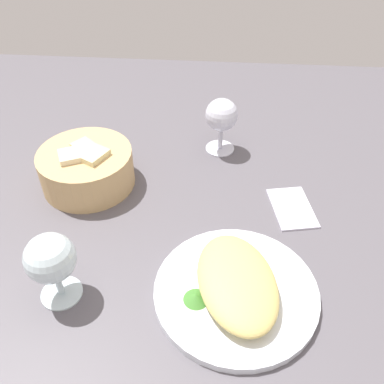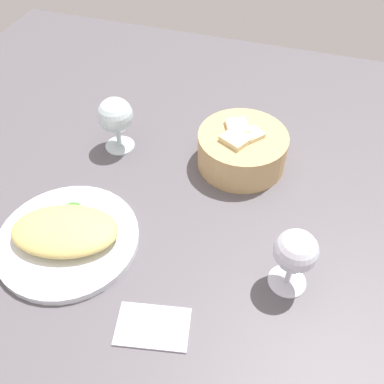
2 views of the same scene
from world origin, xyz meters
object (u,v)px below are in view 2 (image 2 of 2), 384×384
object	(u,v)px
plate	(68,240)
wine_glass_far	(115,117)
wine_glass_near	(295,254)
bread_basket	(242,149)
folded_napkin	(153,326)

from	to	relation	value
plate	wine_glass_far	bearing A→B (deg)	94.20
wine_glass_near	wine_glass_far	xyz separation A→B (cm)	(-39.82, 22.76, -0.18)
bread_basket	plate	bearing A→B (deg)	-129.73
plate	wine_glass_near	distance (cm)	38.75
wine_glass_far	bread_basket	bearing A→B (deg)	5.84
wine_glass_near	plate	bearing A→B (deg)	-174.61
plate	folded_napkin	xyz separation A→B (cm)	(19.86, -10.38, -0.30)
wine_glass_near	folded_napkin	bearing A→B (deg)	-142.24
wine_glass_near	wine_glass_far	bearing A→B (deg)	150.25
wine_glass_near	folded_napkin	distance (cm)	24.02
wine_glass_near	wine_glass_far	distance (cm)	45.87
bread_basket	wine_glass_near	distance (cm)	29.21
plate	bread_basket	size ratio (longest dim) A/B	1.38
plate	folded_napkin	size ratio (longest dim) A/B	2.25
plate	folded_napkin	bearing A→B (deg)	-27.59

